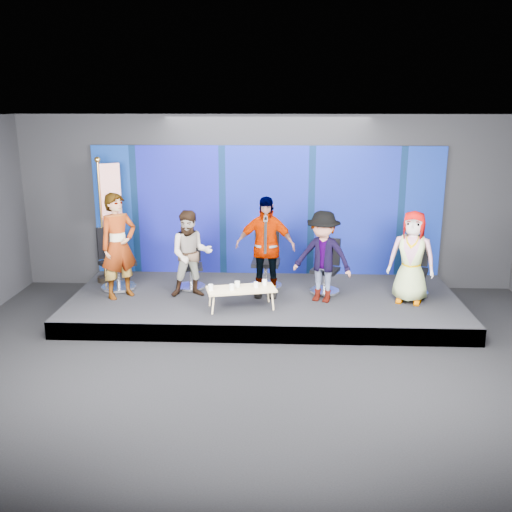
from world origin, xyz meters
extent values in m
plane|color=black|center=(0.00, 0.00, 0.00)|extent=(10.00, 10.00, 0.00)
cube|color=black|center=(0.00, 4.00, 1.75)|extent=(10.00, 0.02, 3.50)
cube|color=black|center=(0.00, -4.00, 1.75)|extent=(10.00, 0.02, 3.50)
cube|color=black|center=(0.00, 0.00, 3.50)|extent=(10.00, 8.00, 0.02)
cube|color=black|center=(0.00, 2.50, 0.15)|extent=(7.00, 3.00, 0.30)
cube|color=navy|center=(0.00, 3.95, 1.60)|extent=(7.00, 0.08, 2.60)
cylinder|color=silver|center=(-2.77, 2.75, 0.33)|extent=(0.93, 0.93, 0.07)
cylinder|color=silver|center=(-2.77, 2.75, 0.59)|extent=(0.08, 0.08, 0.44)
cube|color=black|center=(-2.77, 2.75, 0.81)|extent=(0.75, 0.75, 0.08)
cube|color=black|center=(-2.95, 2.94, 1.17)|extent=(0.39, 0.38, 0.61)
imported|color=black|center=(-2.60, 2.33, 1.25)|extent=(0.81, 0.81, 1.90)
cylinder|color=silver|center=(-1.41, 2.86, 0.33)|extent=(0.64, 0.64, 0.06)
cylinder|color=silver|center=(-1.41, 2.86, 0.54)|extent=(0.06, 0.06, 0.37)
cube|color=black|center=(-1.41, 2.86, 0.72)|extent=(0.51, 0.51, 0.06)
cube|color=black|center=(-1.44, 3.07, 1.02)|extent=(0.41, 0.12, 0.50)
imported|color=black|center=(-1.32, 2.41, 1.09)|extent=(0.86, 0.73, 1.58)
cylinder|color=silver|center=(0.01, 2.95, 0.33)|extent=(0.68, 0.68, 0.06)
cylinder|color=silver|center=(0.01, 2.95, 0.58)|extent=(0.07, 0.07, 0.43)
cube|color=black|center=(0.01, 2.95, 0.79)|extent=(0.54, 0.54, 0.07)
cube|color=black|center=(0.02, 3.20, 1.14)|extent=(0.47, 0.08, 0.58)
imported|color=black|center=(0.01, 2.50, 1.22)|extent=(1.10, 0.52, 1.83)
cylinder|color=silver|center=(1.11, 2.70, 0.33)|extent=(0.73, 0.73, 0.06)
cylinder|color=silver|center=(1.11, 2.70, 0.54)|extent=(0.07, 0.07, 0.38)
cube|color=black|center=(1.11, 2.70, 0.73)|extent=(0.59, 0.59, 0.07)
cube|color=black|center=(1.19, 2.91, 1.04)|extent=(0.40, 0.20, 0.52)
imported|color=black|center=(1.02, 2.26, 1.11)|extent=(1.20, 0.95, 1.62)
cylinder|color=silver|center=(2.73, 2.69, 0.33)|extent=(0.72, 0.72, 0.06)
cylinder|color=silver|center=(2.73, 2.69, 0.55)|extent=(0.07, 0.07, 0.38)
cube|color=black|center=(2.73, 2.69, 0.73)|extent=(0.58, 0.58, 0.07)
cube|color=black|center=(2.81, 2.91, 1.05)|extent=(0.41, 0.18, 0.52)
imported|color=black|center=(2.56, 2.27, 1.11)|extent=(0.92, 0.75, 1.63)
cube|color=tan|center=(-0.38, 1.81, 0.64)|extent=(1.24, 0.75, 0.04)
cylinder|color=tan|center=(-0.83, 1.51, 0.46)|extent=(0.03, 0.03, 0.32)
cylinder|color=tan|center=(-0.92, 1.88, 0.46)|extent=(0.03, 0.03, 0.32)
cylinder|color=tan|center=(0.16, 1.75, 0.46)|extent=(0.03, 0.03, 0.32)
cylinder|color=tan|center=(0.07, 2.12, 0.46)|extent=(0.03, 0.03, 0.32)
cylinder|color=silver|center=(-0.89, 1.69, 0.71)|extent=(0.08, 0.08, 0.10)
cylinder|color=silver|center=(-0.53, 1.71, 0.71)|extent=(0.08, 0.08, 0.10)
cylinder|color=silver|center=(-0.45, 1.87, 0.71)|extent=(0.09, 0.09, 0.10)
cylinder|color=silver|center=(-0.13, 1.87, 0.70)|extent=(0.08, 0.08, 0.09)
cylinder|color=silver|center=(0.01, 2.01, 0.71)|extent=(0.08, 0.08, 0.10)
cylinder|color=black|center=(-3.16, 3.22, 0.35)|extent=(0.32, 0.32, 0.10)
cylinder|color=gold|center=(-3.16, 3.22, 1.52)|extent=(0.04, 0.04, 2.23)
sphere|color=gold|center=(-3.16, 3.22, 2.68)|extent=(0.11, 0.11, 0.11)
cube|color=#A21612|center=(-2.98, 3.31, 2.07)|extent=(0.36, 0.25, 1.06)
camera|label=1|loc=(0.27, -7.39, 3.71)|focal=40.00mm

